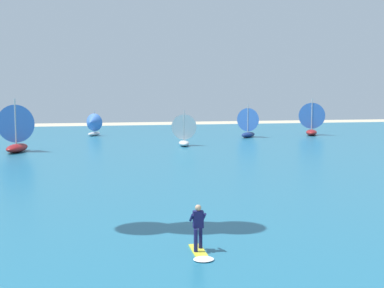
% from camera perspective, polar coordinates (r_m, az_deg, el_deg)
% --- Properties ---
extents(ocean, '(160.00, 90.00, 0.10)m').
position_cam_1_polar(ocean, '(52.50, -9.43, -0.50)').
color(ocean, '#236B89').
rests_on(ocean, ground).
extents(kitesurfer, '(0.74, 1.99, 1.67)m').
position_cam_1_polar(kitesurfer, '(16.47, 0.89, -11.19)').
color(kitesurfer, yellow).
rests_on(kitesurfer, ocean).
extents(sailboat_anchored_offshore, '(4.06, 4.15, 4.65)m').
position_cam_1_polar(sailboat_anchored_offshore, '(67.06, 7.07, 2.67)').
color(sailboat_anchored_offshore, navy).
rests_on(sailboat_anchored_offshore, ocean).
extents(sailboat_far_right, '(4.19, 4.80, 5.42)m').
position_cam_1_polar(sailboat_far_right, '(51.09, -20.44, 1.91)').
color(sailboat_far_right, maroon).
rests_on(sailboat_far_right, ocean).
extents(sailboat_mid_right, '(3.03, 3.33, 3.70)m').
position_cam_1_polar(sailboat_mid_right, '(69.90, -12.08, 2.35)').
color(sailboat_mid_right, silver).
rests_on(sailboat_mid_right, ocean).
extents(sailboat_leading, '(4.36, 4.90, 5.46)m').
position_cam_1_polar(sailboat_leading, '(72.77, 14.43, 3.05)').
color(sailboat_leading, maroon).
rests_on(sailboat_leading, ocean).
extents(sailboat_trailing, '(3.12, 3.60, 4.09)m').
position_cam_1_polar(sailboat_trailing, '(54.17, -1.02, 1.79)').
color(sailboat_trailing, silver).
rests_on(sailboat_trailing, ocean).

